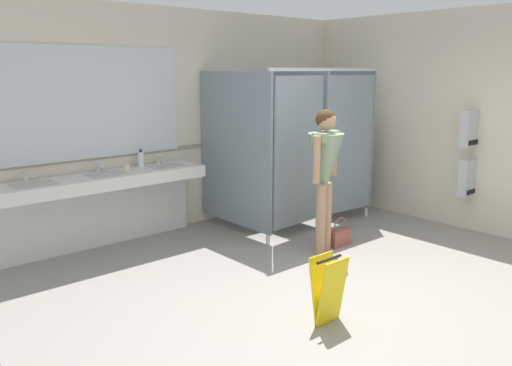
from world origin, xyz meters
TOP-DOWN VIEW (x-y plane):
  - ground_plane at (0.00, 0.00)m, footprint 5.88×6.58m
  - wall_back at (0.00, 3.05)m, footprint 5.88×0.12m
  - wall_side_right at (2.70, 0.00)m, footprint 0.12×6.58m
  - wall_back_tile_band at (0.00, 2.99)m, footprint 5.88×0.01m
  - vanity_counter at (-1.28, 2.79)m, footprint 2.37×0.54m
  - mirror_panel at (-1.28, 2.98)m, footprint 2.27×0.02m
  - bathroom_stalls at (1.21, 2.09)m, footprint 1.97×1.39m
  - paper_towel_dispenser_upper at (2.57, 0.41)m, footprint 0.39×0.13m
  - paper_towel_dispenser_lower at (2.57, 0.39)m, footprint 0.34×0.13m
  - person_standing at (0.55, 1.04)m, footprint 0.55×0.51m
  - handbag at (0.87, 1.06)m, footprint 0.31×0.11m
  - soap_dispenser at (-0.73, 2.86)m, footprint 0.07×0.07m
  - paper_cup at (-1.05, 2.62)m, footprint 0.07×0.07m
  - wet_floor_sign at (-0.72, -0.14)m, footprint 0.28×0.19m

SIDE VIEW (x-z plane):
  - ground_plane at x=0.00m, z-range -0.10..0.00m
  - handbag at x=0.87m, z-range -0.06..0.28m
  - wet_floor_sign at x=-0.72m, z-range 0.01..0.58m
  - vanity_counter at x=-1.28m, z-range 0.15..1.16m
  - paper_towel_dispenser_lower at x=2.57m, z-range 0.47..0.94m
  - paper_cup at x=-1.05m, z-range 0.90..0.99m
  - soap_dispenser at x=-0.73m, z-range 0.89..1.10m
  - person_standing at x=0.55m, z-range 0.21..1.84m
  - wall_back_tile_band at x=0.00m, z-range 1.02..1.08m
  - bathroom_stalls at x=1.21m, z-range 0.05..2.12m
  - paper_towel_dispenser_upper at x=2.57m, z-range 1.10..1.56m
  - wall_back at x=0.00m, z-range 0.00..2.81m
  - wall_side_right at x=2.70m, z-range 0.00..2.81m
  - mirror_panel at x=-1.28m, z-range 1.05..2.31m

